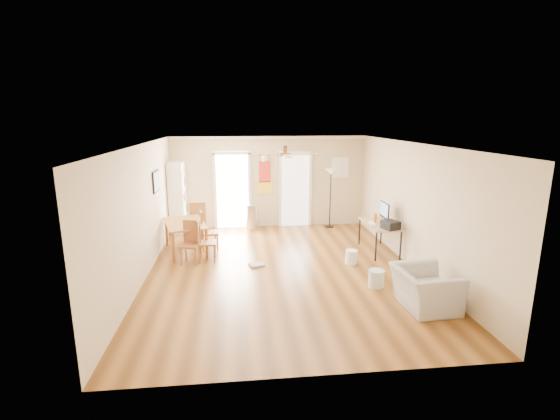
{
  "coord_description": "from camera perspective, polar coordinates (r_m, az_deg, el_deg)",
  "views": [
    {
      "loc": [
        -0.9,
        -7.72,
        3.09
      ],
      "look_at": [
        0.0,
        0.6,
        1.15
      ],
      "focal_mm": 25.5,
      "sensor_mm": 36.0,
      "label": 1
    }
  ],
  "objects": [
    {
      "name": "wall_back",
      "position": [
        11.4,
        -1.57,
        4.01
      ],
      "size": [
        5.5,
        0.04,
        2.6
      ],
      "primitive_type": null,
      "color": "beige",
      "rests_on": "floor"
    },
    {
      "name": "orange_bottle",
      "position": [
        9.6,
        13.49,
        -1.14
      ],
      "size": [
        0.08,
        0.08,
        0.21
      ],
      "primitive_type": "cylinder",
      "rotation": [
        0.0,
        0.0,
        -0.22
      ],
      "color": "#DB5613",
      "rests_on": "computer_desk"
    },
    {
      "name": "ceiling",
      "position": [
        7.79,
        0.48,
        9.44
      ],
      "size": [
        5.5,
        7.0,
        0.0
      ],
      "primitive_type": null,
      "color": "silver",
      "rests_on": "floor"
    },
    {
      "name": "floor_cloth",
      "position": [
        8.61,
        -3.4,
        -7.86
      ],
      "size": [
        0.35,
        0.31,
        0.04
      ],
      "primitive_type": "cube",
      "rotation": [
        0.0,
        0.0,
        0.26
      ],
      "color": "gray",
      "rests_on": "floor"
    },
    {
      "name": "bathroom_doorway",
      "position": [
        11.51,
        2.17,
        2.83
      ],
      "size": [
        0.8,
        0.1,
        2.1
      ],
      "primitive_type": null,
      "color": "white",
      "rests_on": "wall_back"
    },
    {
      "name": "torchiere_lamp",
      "position": [
        11.46,
        7.23,
        1.67
      ],
      "size": [
        0.37,
        0.37,
        1.7
      ],
      "primitive_type": null,
      "rotation": [
        0.0,
        0.0,
        -0.16
      ],
      "color": "black",
      "rests_on": "floor"
    },
    {
      "name": "kitchen_doorway",
      "position": [
        11.39,
        -6.83,
        2.64
      ],
      "size": [
        0.9,
        0.1,
        2.1
      ],
      "primitive_type": null,
      "color": "white",
      "rests_on": "wall_back"
    },
    {
      "name": "ac_grille",
      "position": [
        11.66,
        8.58,
        6.06
      ],
      "size": [
        0.5,
        0.04,
        0.6
      ],
      "primitive_type": "cube",
      "color": "white",
      "rests_on": "wall_back"
    },
    {
      "name": "wall_front",
      "position": [
        4.67,
        5.48,
        -9.54
      ],
      "size": [
        5.5,
        0.04,
        2.6
      ],
      "primitive_type": null,
      "color": "beige",
      "rests_on": "floor"
    },
    {
      "name": "wall_left",
      "position": [
        8.14,
        -19.15,
        -0.39
      ],
      "size": [
        0.04,
        7.0,
        2.6
      ],
      "primitive_type": null,
      "color": "beige",
      "rests_on": "floor"
    },
    {
      "name": "ceiling_fan",
      "position": [
        7.5,
        0.75,
        8.0
      ],
      "size": [
        1.24,
        1.24,
        0.2
      ],
      "primitive_type": null,
      "color": "#593819",
      "rests_on": "ceiling"
    },
    {
      "name": "computer_desk",
      "position": [
        9.65,
        14.0,
        -3.88
      ],
      "size": [
        0.64,
        1.29,
        0.69
      ],
      "primitive_type": null,
      "color": "tan",
      "rests_on": "floor"
    },
    {
      "name": "dining_chair_right_a",
      "position": [
        9.61,
        -10.13,
        -2.95
      ],
      "size": [
        0.46,
        0.46,
        0.95
      ],
      "primitive_type": null,
      "rotation": [
        0.0,
        0.0,
        1.77
      ],
      "color": "#A16034",
      "rests_on": "floor"
    },
    {
      "name": "dining_chair_near",
      "position": [
        8.81,
        -12.78,
        -4.65
      ],
      "size": [
        0.45,
        0.45,
        0.92
      ],
      "primitive_type": null,
      "rotation": [
        0.0,
        0.0,
        -0.21
      ],
      "color": "#9C5A32",
      "rests_on": "floor"
    },
    {
      "name": "framed_poster",
      "position": [
        9.41,
        -17.33,
        3.96
      ],
      "size": [
        0.04,
        0.66,
        0.48
      ],
      "primitive_type": "cube",
      "color": "black",
      "rests_on": "wall_left"
    },
    {
      "name": "crown_molding",
      "position": [
        7.79,
        0.48,
        9.15
      ],
      "size": [
        5.5,
        7.0,
        0.08
      ],
      "primitive_type": null,
      "color": "white",
      "rests_on": "wall_back"
    },
    {
      "name": "wastebasket_a",
      "position": [
        8.82,
        10.2,
        -6.64
      ],
      "size": [
        0.3,
        0.3,
        0.3
      ],
      "primitive_type": "cylinder",
      "rotation": [
        0.0,
        0.0,
        0.18
      ],
      "color": "white",
      "rests_on": "floor"
    },
    {
      "name": "wall_decal",
      "position": [
        11.33,
        -2.2,
        5.23
      ],
      "size": [
        0.46,
        0.03,
        1.1
      ],
      "primitive_type": "cube",
      "color": "red",
      "rests_on": "wall_back"
    },
    {
      "name": "bookshelf",
      "position": [
        11.23,
        -14.43,
        1.78
      ],
      "size": [
        0.4,
        0.88,
        1.95
      ],
      "primitive_type": null,
      "rotation": [
        0.0,
        0.0,
        -0.01
      ],
      "color": "white",
      "rests_on": "floor"
    },
    {
      "name": "dining_table",
      "position": [
        9.65,
        -13.38,
        -3.78
      ],
      "size": [
        1.2,
        1.6,
        0.71
      ],
      "primitive_type": null,
      "rotation": [
        0.0,
        0.0,
        0.27
      ],
      "color": "#A87836",
      "rests_on": "floor"
    },
    {
      "name": "trash_can",
      "position": [
        11.25,
        -4.13,
        -1.0
      ],
      "size": [
        0.34,
        0.34,
        0.73
      ],
      "primitive_type": "cylinder",
      "rotation": [
        0.0,
        0.0,
        0.0
      ],
      "color": "silver",
      "rests_on": "floor"
    },
    {
      "name": "floor",
      "position": [
        8.37,
        0.45,
        -8.63
      ],
      "size": [
        7.0,
        7.0,
        0.0
      ],
      "primitive_type": "plane",
      "color": "brown",
      "rests_on": "ground"
    },
    {
      "name": "wall_right",
      "position": [
        8.73,
        18.71,
        0.51
      ],
      "size": [
        0.04,
        7.0,
        2.6
      ],
      "primitive_type": null,
      "color": "beige",
      "rests_on": "floor"
    },
    {
      "name": "dining_chair_far",
      "position": [
        10.59,
        -11.7,
        -1.4
      ],
      "size": [
        0.46,
        0.46,
        0.99
      ],
      "primitive_type": null,
      "rotation": [
        0.0,
        0.0,
        3.27
      ],
      "color": "#A77635",
      "rests_on": "floor"
    },
    {
      "name": "printer",
      "position": [
        9.14,
        15.56,
        -2.07
      ],
      "size": [
        0.4,
        0.43,
        0.18
      ],
      "primitive_type": "cube",
      "rotation": [
        0.0,
        0.0,
        0.3
      ],
      "color": "black",
      "rests_on": "computer_desk"
    },
    {
      "name": "armchair",
      "position": [
        7.13,
        20.06,
        -10.55
      ],
      "size": [
        0.95,
        1.07,
        0.66
      ],
      "primitive_type": "imported",
      "rotation": [
        0.0,
        0.0,
        1.63
      ],
      "color": "#B0AFAA",
      "rests_on": "floor"
    },
    {
      "name": "wastebasket_b",
      "position": [
        7.74,
        13.64,
        -9.54
      ],
      "size": [
        0.29,
        0.29,
        0.33
      ],
      "primitive_type": "cylinder",
      "rotation": [
        0.0,
        0.0,
        0.01
      ],
      "color": "silver",
      "rests_on": "floor"
    },
    {
      "name": "imac",
      "position": [
        9.52,
        14.73,
        -0.43
      ],
      "size": [
        0.24,
        0.54,
        0.5
      ],
      "primitive_type": null,
      "rotation": [
        0.0,
        0.0,
        -0.32
      ],
      "color": "black",
      "rests_on": "computer_desk"
    },
    {
      "name": "dining_chair_right_b",
      "position": [
        8.89,
        -10.44,
        -4.35
      ],
      "size": [
        0.38,
        0.38,
        0.93
      ],
      "primitive_type": null,
      "rotation": [
        0.0,
        0.0,
        1.57
      ],
      "color": "#AD6737",
      "rests_on": "floor"
    },
    {
      "name": "keyboard",
      "position": [
        9.52,
        13.05,
        -1.85
      ],
      "size": [
        0.2,
        0.41,
        0.01
      ],
      "primitive_type": "cube",
      "rotation": [
        0.0,
        0.0,
        -0.18
      ],
      "color": "white",
      "rests_on": "computer_desk"
    }
  ]
}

